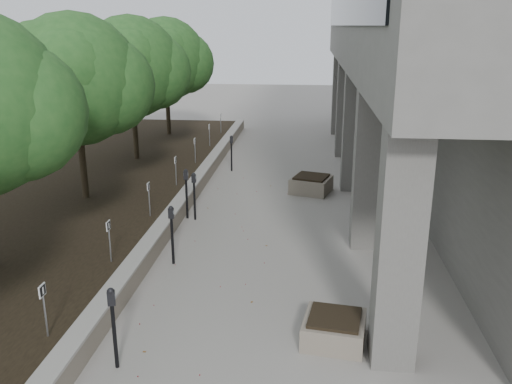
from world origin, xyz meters
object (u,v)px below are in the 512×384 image
at_px(parking_meter_3, 194,196).
at_px(parking_meter_5, 232,153).
at_px(crabapple_tree_3, 77,108).
at_px(parking_meter_1, 114,328).
at_px(parking_meter_2, 172,235).
at_px(crabapple_tree_4, 132,88).
at_px(crabapple_tree_5, 166,76).
at_px(parking_meter_4, 187,194).
at_px(planter_front, 334,329).
at_px(planter_back, 311,184).

xyz_separation_m(parking_meter_3, parking_meter_5, (0.28, 5.51, -0.01)).
bearing_deg(crabapple_tree_3, parking_meter_1, -64.35).
distance_m(parking_meter_1, parking_meter_2, 4.06).
distance_m(crabapple_tree_3, crabapple_tree_4, 5.00).
bearing_deg(crabapple_tree_5, crabapple_tree_3, -90.00).
distance_m(crabapple_tree_5, parking_meter_4, 11.24).
bearing_deg(parking_meter_1, planter_front, 0.01).
bearing_deg(planter_back, crabapple_tree_4, 159.76).
distance_m(parking_meter_1, parking_meter_5, 12.60).
bearing_deg(crabapple_tree_5, parking_meter_2, -75.13).
relative_size(planter_front, planter_back, 0.87).
height_order(crabapple_tree_5, parking_meter_5, crabapple_tree_5).
bearing_deg(parking_meter_3, parking_meter_1, -85.23).
bearing_deg(parking_meter_2, parking_meter_1, -88.87).
bearing_deg(parking_meter_5, parking_meter_2, -103.45).
xyz_separation_m(crabapple_tree_5, parking_meter_1, (3.68, -17.67, -2.39)).
xyz_separation_m(parking_meter_5, planter_front, (3.50, -11.47, -0.45)).
bearing_deg(planter_front, crabapple_tree_3, 138.05).
relative_size(crabapple_tree_3, parking_meter_5, 3.88).
xyz_separation_m(parking_meter_2, planter_back, (3.23, 6.09, -0.44)).
distance_m(crabapple_tree_3, parking_meter_2, 5.65).
height_order(parking_meter_2, parking_meter_3, parking_meter_2).
distance_m(parking_meter_3, planter_front, 7.07).
relative_size(crabapple_tree_4, parking_meter_3, 3.84).
height_order(crabapple_tree_5, planter_back, crabapple_tree_5).
bearing_deg(crabapple_tree_3, parking_meter_2, -45.01).
distance_m(crabapple_tree_5, parking_meter_3, 11.40).
xyz_separation_m(crabapple_tree_5, parking_meter_4, (3.25, -10.49, -2.37)).
relative_size(parking_meter_3, planter_front, 1.33).
bearing_deg(parking_meter_1, parking_meter_4, 75.90).
height_order(crabapple_tree_3, crabapple_tree_5, same).
bearing_deg(crabapple_tree_4, crabapple_tree_3, -90.00).
relative_size(parking_meter_3, parking_meter_4, 0.95).
distance_m(crabapple_tree_4, parking_meter_4, 6.81).
xyz_separation_m(crabapple_tree_3, parking_meter_2, (3.61, -3.62, -2.40)).
xyz_separation_m(parking_meter_4, planter_back, (3.60, 2.96, -0.46)).
bearing_deg(parking_meter_4, parking_meter_1, -91.36).
bearing_deg(parking_meter_5, crabapple_tree_3, -139.82).
height_order(parking_meter_1, parking_meter_3, parking_meter_1).
bearing_deg(parking_meter_5, parking_meter_3, -105.26).
bearing_deg(parking_meter_2, planter_back, 62.20).
relative_size(parking_meter_1, parking_meter_2, 1.00).
bearing_deg(parking_meter_3, parking_meter_4, 162.90).
relative_size(crabapple_tree_4, parking_meter_2, 3.76).
distance_m(parking_meter_5, planter_front, 12.00).
distance_m(crabapple_tree_3, planter_back, 7.81).
bearing_deg(planter_back, crabapple_tree_5, 132.30).
xyz_separation_m(parking_meter_3, planter_back, (3.35, 3.06, -0.42)).
bearing_deg(crabapple_tree_3, parking_meter_5, 52.54).
distance_m(crabapple_tree_3, planter_front, 10.19).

